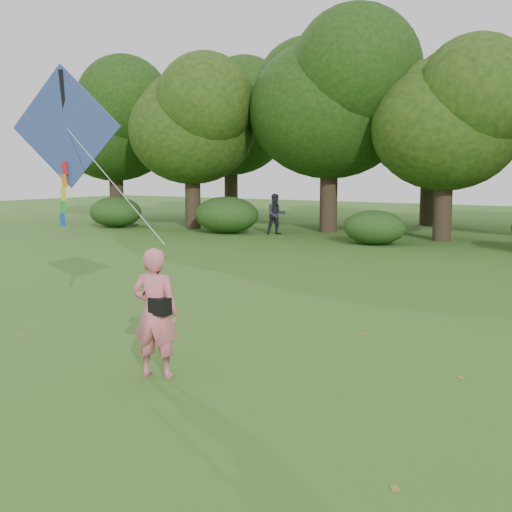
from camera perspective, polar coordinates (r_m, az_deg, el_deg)
The scene contains 7 objects.
ground at distance 10.58m, azimuth -4.22°, elevation -9.46°, with size 100.00×100.00×0.00m, color #265114.
man_kite_flyer at distance 9.76m, azimuth -8.94°, elevation -5.01°, with size 0.72×0.47×1.97m, color #E0697C.
bystander_left at distance 30.84m, azimuth 1.79°, elevation 3.73°, with size 0.95×0.74×1.96m, color #262532.
crossbody_bag at distance 9.63m, azimuth -8.56°, elevation -4.37°, with size 0.43×0.20×0.75m.
flying_kite at distance 13.29m, azimuth -16.54°, elevation 10.71°, with size 5.05×2.05×3.14m.
shrub_band at distance 26.69m, azimuth 17.43°, elevation 2.49°, with size 39.15×3.22×1.88m.
fallen_leaves at distance 12.18m, azimuth -0.25°, elevation -7.10°, with size 10.06×11.72×0.01m.
Camera 1 is at (6.01, -8.12, 3.12)m, focal length 45.00 mm.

